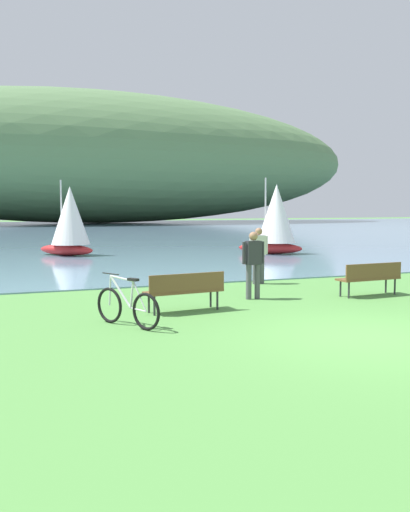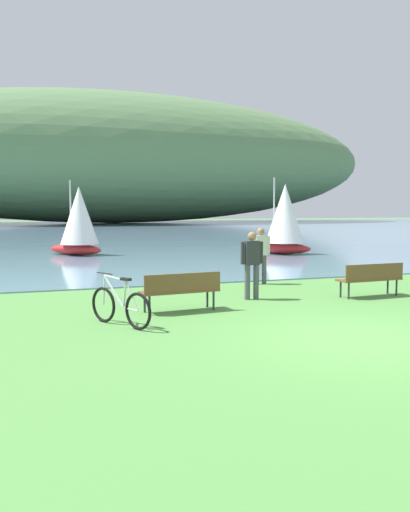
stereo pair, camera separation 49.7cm
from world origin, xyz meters
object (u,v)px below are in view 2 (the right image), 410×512
sailboat_nearest_to_shore (284,218)px  sailboat_mid_bay (79,220)px  bicycle_leaning_near_bench (120,306)px  person_at_shoreline (261,252)px  person_on_the_grass (252,261)px  park_bench_near_camera (371,277)px  park_bench_further_along (181,289)px

sailboat_nearest_to_shore → sailboat_mid_bay: 9.96m
bicycle_leaning_near_bench → sailboat_mid_bay: 16.13m
sailboat_nearest_to_shore → bicycle_leaning_near_bench: bearing=-127.9°
person_at_shoreline → person_on_the_grass: size_ratio=1.00×
park_bench_near_camera → person_at_shoreline: 3.58m
bicycle_leaning_near_bench → person_at_shoreline: person_at_shoreline is taller
park_bench_near_camera → sailboat_mid_bay: bearing=112.0°
person_at_shoreline → person_on_the_grass: 2.80m
park_bench_near_camera → park_bench_further_along: (-5.24, -0.34, 0.00)m
bicycle_leaning_near_bench → person_at_shoreline: size_ratio=0.92×
bicycle_leaning_near_bench → sailboat_nearest_to_shore: bearing=52.1°
park_bench_near_camera → bicycle_leaning_near_bench: bicycle_leaning_near_bench is taller
sailboat_mid_bay → bicycle_leaning_near_bench: bearing=-93.0°
bicycle_leaning_near_bench → sailboat_mid_bay: bearing=87.0°
park_bench_near_camera → sailboat_nearest_to_shore: sailboat_nearest_to_shore is taller
person_on_the_grass → sailboat_mid_bay: sailboat_mid_bay is taller
park_bench_further_along → person_on_the_grass: bearing=25.0°
sailboat_nearest_to_shore → sailboat_mid_bay: sailboat_nearest_to_shore is taller
park_bench_further_along → bicycle_leaning_near_bench: bicycle_leaning_near_bench is taller
sailboat_nearest_to_shore → park_bench_further_along: bearing=-125.7°
park_bench_further_along → sailboat_mid_bay: size_ratio=0.51×
person_on_the_grass → sailboat_nearest_to_shore: 13.28m
park_bench_near_camera → person_at_shoreline: bearing=118.9°
bicycle_leaning_near_bench → sailboat_mid_bay: sailboat_mid_bay is taller
person_on_the_grass → sailboat_mid_bay: size_ratio=0.47×
park_bench_near_camera → person_on_the_grass: (-3.08, 0.67, 0.46)m
bicycle_leaning_near_bench → person_at_shoreline: 6.77m
park_bench_further_along → person_at_shoreline: person_at_shoreline is taller
bicycle_leaning_near_bench → sailboat_mid_bay: (0.84, 16.06, 1.34)m
person_at_shoreline → bicycle_leaning_near_bench: bearing=-138.6°
bicycle_leaning_near_bench → person_at_shoreline: (5.06, 4.46, 0.58)m
park_bench_further_along → bicycle_leaning_near_bench: (-1.54, -1.01, -0.12)m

